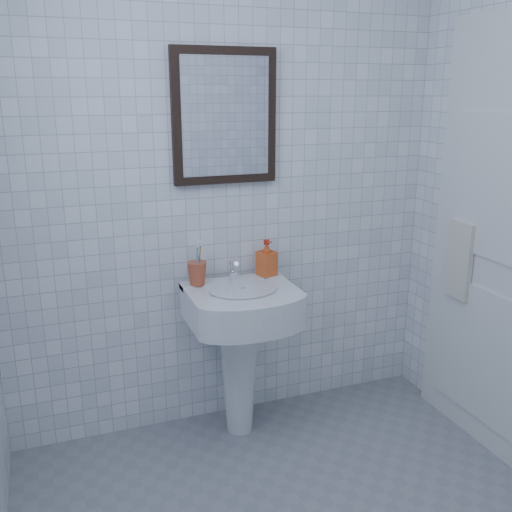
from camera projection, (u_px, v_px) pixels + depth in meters
name	position (u px, v px, depth m)	size (l,w,h in m)	color
wall_back	(226.00, 180.00, 2.75)	(2.20, 0.02, 2.50)	white
washbasin	(240.00, 336.00, 2.75)	(0.51, 0.37, 0.79)	white
faucet	(233.00, 272.00, 2.76)	(0.04, 0.09, 0.11)	silver
toothbrush_cup	(197.00, 273.00, 2.69)	(0.09, 0.09, 0.11)	#B44C2F
soap_dispenser	(267.00, 258.00, 2.82)	(0.08, 0.08, 0.18)	red
wall_mirror	(225.00, 117.00, 2.65)	(0.50, 0.04, 0.62)	black
bathroom_door	(496.00, 243.00, 2.60)	(0.04, 0.80, 2.00)	silver
towel_ring	(466.00, 224.00, 2.74)	(0.18, 0.18, 0.01)	silver
hand_towel	(459.00, 260.00, 2.78)	(0.03, 0.16, 0.38)	beige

